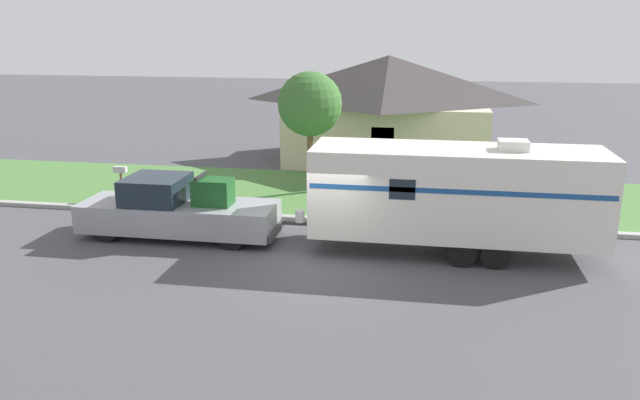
% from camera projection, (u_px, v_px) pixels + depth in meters
% --- Properties ---
extents(ground_plane, '(120.00, 120.00, 0.00)m').
position_uv_depth(ground_plane, '(320.00, 263.00, 17.39)').
color(ground_plane, '#47474C').
extents(curb_strip, '(80.00, 0.30, 0.14)m').
position_uv_depth(curb_strip, '(339.00, 220.00, 20.93)').
color(curb_strip, '#999993').
rests_on(curb_strip, ground_plane).
extents(lawn_strip, '(80.00, 7.00, 0.03)m').
position_uv_depth(lawn_strip, '(352.00, 194.00, 24.40)').
color(lawn_strip, '#477538').
rests_on(lawn_strip, ground_plane).
extents(house_across_street, '(9.94, 6.63, 5.02)m').
position_uv_depth(house_across_street, '(388.00, 107.00, 29.85)').
color(house_across_street, beige).
rests_on(house_across_street, ground_plane).
extents(pickup_truck, '(6.19, 2.00, 2.02)m').
position_uv_depth(pickup_truck, '(177.00, 210.00, 19.34)').
color(pickup_truck, black).
rests_on(pickup_truck, ground_plane).
extents(travel_trailer, '(9.16, 2.44, 3.36)m').
position_uv_depth(travel_trailer, '(456.00, 192.00, 17.70)').
color(travel_trailer, black).
rests_on(travel_trailer, ground_plane).
extents(mailbox, '(0.48, 0.20, 1.38)m').
position_uv_depth(mailbox, '(121.00, 175.00, 22.98)').
color(mailbox, brown).
rests_on(mailbox, ground_plane).
extents(tree_in_yard, '(2.47, 2.47, 4.73)m').
position_uv_depth(tree_in_yard, '(310.00, 105.00, 23.73)').
color(tree_in_yard, brown).
rests_on(tree_in_yard, ground_plane).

